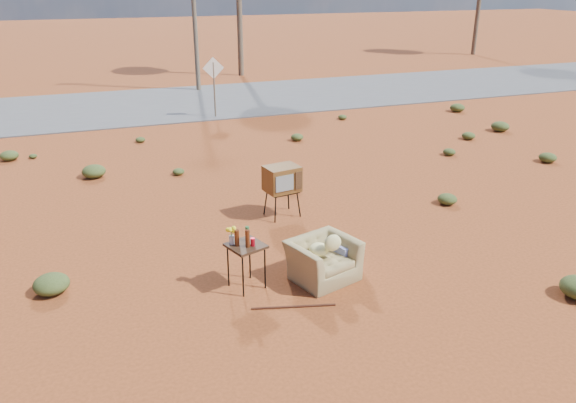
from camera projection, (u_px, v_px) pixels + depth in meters
name	position (u px, v px, depth m)	size (l,w,h in m)	color
ground	(289.00, 273.00, 9.82)	(140.00, 140.00, 0.00)	#95411D
highway	(163.00, 104.00, 22.90)	(140.00, 7.00, 0.04)	#565659
armchair	(327.00, 253.00, 9.57)	(1.38, 1.13, 0.94)	#907D4E
tv_unit	(282.00, 179.00, 11.89)	(0.78, 0.67, 1.12)	black
side_table	(243.00, 243.00, 9.10)	(0.69, 0.69, 1.09)	#362113
rusty_bar	(294.00, 307.00, 8.79)	(0.04, 0.04, 1.33)	#481D13
road_sign	(214.00, 76.00, 20.21)	(0.78, 0.06, 2.19)	brown
scrub_patch	(193.00, 189.00, 13.35)	(17.49, 8.07, 0.33)	#455324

